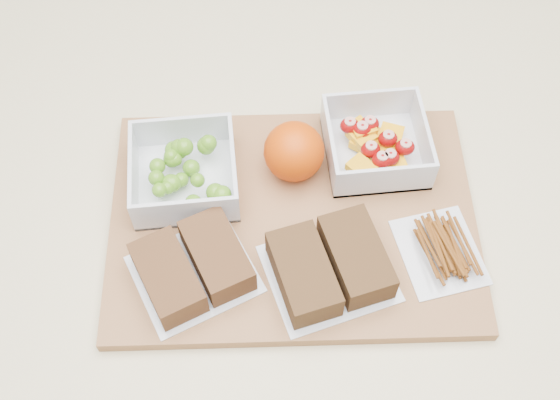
# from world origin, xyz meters

# --- Properties ---
(counter) EXTENTS (1.20, 0.90, 0.90)m
(counter) POSITION_xyz_m (0.00, 0.00, 0.45)
(counter) COLOR beige
(counter) RESTS_ON ground
(cutting_board) EXTENTS (0.44, 0.33, 0.02)m
(cutting_board) POSITION_xyz_m (-0.00, -0.00, 0.91)
(cutting_board) COLOR #9E6B41
(cutting_board) RESTS_ON counter
(grape_container) EXTENTS (0.12, 0.12, 0.05)m
(grape_container) POSITION_xyz_m (-0.12, 0.06, 0.94)
(grape_container) COLOR silver
(grape_container) RESTS_ON cutting_board
(fruit_container) EXTENTS (0.12, 0.12, 0.05)m
(fruit_container) POSITION_xyz_m (0.10, 0.07, 0.94)
(fruit_container) COLOR silver
(fruit_container) RESTS_ON cutting_board
(orange) EXTENTS (0.07, 0.07, 0.07)m
(orange) POSITION_xyz_m (0.00, 0.06, 0.95)
(orange) COLOR #DC4605
(orange) RESTS_ON cutting_board
(sandwich_bag_left) EXTENTS (0.16, 0.15, 0.04)m
(sandwich_bag_left) POSITION_xyz_m (-0.12, -0.07, 0.93)
(sandwich_bag_left) COLOR silver
(sandwich_bag_left) RESTS_ON cutting_board
(sandwich_bag_center) EXTENTS (0.15, 0.14, 0.04)m
(sandwich_bag_center) POSITION_xyz_m (0.03, -0.08, 0.94)
(sandwich_bag_center) COLOR silver
(sandwich_bag_center) RESTS_ON cutting_board
(pretzel_bag) EXTENTS (0.10, 0.11, 0.02)m
(pretzel_bag) POSITION_xyz_m (0.15, -0.07, 0.93)
(pretzel_bag) COLOR silver
(pretzel_bag) RESTS_ON cutting_board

